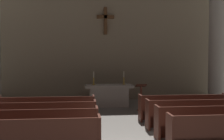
% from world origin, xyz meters
% --- Properties ---
extents(pew_left_row_1, '(3.26, 0.50, 0.95)m').
position_xyz_m(pew_left_row_1, '(-2.43, -0.04, 0.48)').
color(pew_left_row_1, '#4C2319').
rests_on(pew_left_row_1, ground).
extents(pew_left_row_2, '(3.26, 0.50, 0.95)m').
position_xyz_m(pew_left_row_2, '(-2.43, 1.10, 0.48)').
color(pew_left_row_2, '#4C2319').
rests_on(pew_left_row_2, ground).
extents(pew_left_row_3, '(3.26, 0.50, 0.95)m').
position_xyz_m(pew_left_row_3, '(-2.43, 2.23, 0.48)').
color(pew_left_row_3, '#4C2319').
rests_on(pew_left_row_3, ground).
extents(pew_left_row_4, '(3.26, 0.50, 0.95)m').
position_xyz_m(pew_left_row_4, '(-2.43, 3.37, 0.48)').
color(pew_left_row_4, '#4C2319').
rests_on(pew_left_row_4, ground).
extents(pew_right_row_2, '(3.26, 0.50, 0.95)m').
position_xyz_m(pew_right_row_2, '(2.43, 1.10, 0.48)').
color(pew_right_row_2, '#4C2319').
rests_on(pew_right_row_2, ground).
extents(pew_right_row_3, '(3.26, 0.50, 0.95)m').
position_xyz_m(pew_right_row_3, '(2.43, 2.23, 0.48)').
color(pew_right_row_3, '#4C2319').
rests_on(pew_right_row_3, ground).
extents(pew_right_row_4, '(3.26, 0.50, 0.95)m').
position_xyz_m(pew_right_row_4, '(2.43, 3.37, 0.48)').
color(pew_right_row_4, '#4C2319').
rests_on(pew_right_row_4, ground).
extents(column_right_second, '(1.15, 1.15, 7.02)m').
position_xyz_m(column_right_second, '(5.19, 6.47, 3.43)').
color(column_right_second, '#ADA89E').
rests_on(column_right_second, ground).
extents(altar, '(2.20, 0.90, 1.01)m').
position_xyz_m(altar, '(0.00, 6.49, 0.53)').
color(altar, '#A8A399').
rests_on(altar, ground).
extents(candlestick_left, '(0.16, 0.16, 0.62)m').
position_xyz_m(candlestick_left, '(-0.70, 6.49, 1.20)').
color(candlestick_left, '#B79338').
rests_on(candlestick_left, altar).
extents(candlestick_right, '(0.16, 0.16, 0.62)m').
position_xyz_m(candlestick_right, '(0.70, 6.49, 1.20)').
color(candlestick_right, '#B79338').
rests_on(candlestick_right, altar).
extents(apse_with_cross, '(11.60, 0.42, 7.60)m').
position_xyz_m(apse_with_cross, '(0.00, 8.62, 3.80)').
color(apse_with_cross, gray).
rests_on(apse_with_cross, ground).
extents(lectern, '(0.44, 0.36, 1.15)m').
position_xyz_m(lectern, '(1.26, 5.29, 0.55)').
color(lectern, '#4C2319').
rests_on(lectern, ground).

